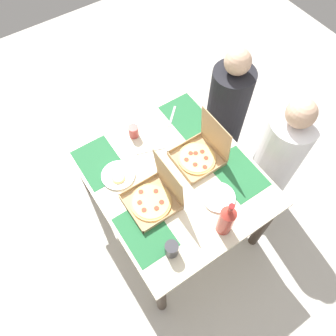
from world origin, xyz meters
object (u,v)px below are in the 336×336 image
pizza_box_corner_right (201,153)px  cup_red (172,249)px  plate_far_left (118,176)px  diner_left_seat (226,114)px  diner_right_seat (275,163)px  pizza_box_corner_left (155,197)px  cup_clear_left (134,131)px  plate_near_right (218,197)px  soda_bottle (226,220)px

pizza_box_corner_right → cup_red: (0.42, -0.52, 0.01)m
plate_far_left → diner_left_seat: bearing=98.7°
diner_right_seat → plate_far_left: bearing=-111.3°
diner_right_seat → cup_red: bearing=-80.2°
pizza_box_corner_left → cup_clear_left: 0.52m
pizza_box_corner_left → plate_near_right: (0.20, 0.34, -0.04)m
soda_bottle → diner_right_seat: bearing=108.0°
pizza_box_corner_left → plate_far_left: 0.30m
plate_far_left → cup_red: cup_red is taller
plate_near_right → cup_clear_left: (-0.70, -0.19, 0.04)m
pizza_box_corner_left → plate_near_right: pizza_box_corner_left is taller
pizza_box_corner_left → diner_right_seat: 1.01m
cup_clear_left → diner_left_seat: bearing=85.7°
plate_far_left → diner_left_seat: 1.11m
cup_red → diner_right_seat: 1.11m
cup_clear_left → diner_left_seat: 0.87m
pizza_box_corner_left → soda_bottle: pizza_box_corner_left is taller
pizza_box_corner_right → plate_near_right: bearing=-15.6°
plate_near_right → pizza_box_corner_right: bearing=164.4°
cup_clear_left → diner_right_seat: 1.07m
plate_near_right → cup_red: cup_red is taller
soda_bottle → pizza_box_corner_right: bearing=158.8°
pizza_box_corner_right → plate_far_left: pizza_box_corner_right is taller
cup_red → diner_left_seat: size_ratio=0.09×
diner_left_seat → diner_right_seat: size_ratio=0.97×
cup_red → diner_right_seat: bearing=99.8°
plate_near_right → diner_left_seat: (-0.64, 0.62, -0.26)m
pizza_box_corner_left → plate_far_left: bearing=-159.2°
pizza_box_corner_left → diner_left_seat: diner_left_seat is taller
cup_red → soda_bottle: bearing=81.1°
pizza_box_corner_left → cup_clear_left: (-0.50, 0.15, -0.00)m
cup_red → diner_right_seat: diner_right_seat is taller
plate_near_right → soda_bottle: bearing=-30.2°
soda_bottle → cup_clear_left: size_ratio=3.59×
pizza_box_corner_right → diner_right_seat: 0.65m
cup_clear_left → diner_right_seat: (0.64, 0.81, -0.28)m
cup_red → diner_left_seat: diner_left_seat is taller
diner_right_seat → soda_bottle: bearing=-72.0°
plate_near_right → diner_right_seat: (-0.06, 0.62, -0.24)m
pizza_box_corner_right → plate_far_left: 0.55m
plate_far_left → cup_clear_left: 0.34m
pizza_box_corner_left → pizza_box_corner_right: (-0.10, 0.42, -0.00)m
pizza_box_corner_left → pizza_box_corner_right: bearing=103.1°
pizza_box_corner_right → diner_right_seat: size_ratio=0.27×
cup_clear_left → diner_right_seat: size_ratio=0.07×
cup_clear_left → soda_bottle: bearing=5.9°
plate_near_right → diner_right_seat: diner_right_seat is taller
plate_near_right → cup_red: 0.45m
plate_far_left → cup_red: size_ratio=1.97×
cup_red → plate_near_right: bearing=105.4°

